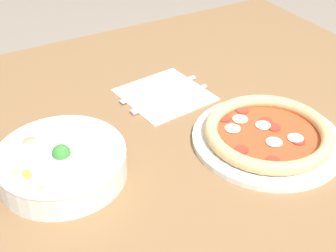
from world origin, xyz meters
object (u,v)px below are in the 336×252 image
(pizza, at_px, (268,135))
(bowl, at_px, (61,162))
(knife, at_px, (163,88))
(fork, at_px, (171,98))

(pizza, distance_m, bowl, 0.39)
(knife, bearing_deg, bowl, 25.43)
(pizza, bearing_deg, fork, 21.42)
(pizza, height_order, bowl, bowl)
(pizza, distance_m, fork, 0.24)
(pizza, relative_size, fork, 1.47)
(pizza, xyz_separation_m, fork, (0.22, 0.09, -0.01))
(bowl, relative_size, fork, 1.14)
(pizza, distance_m, knife, 0.28)
(pizza, height_order, knife, pizza)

